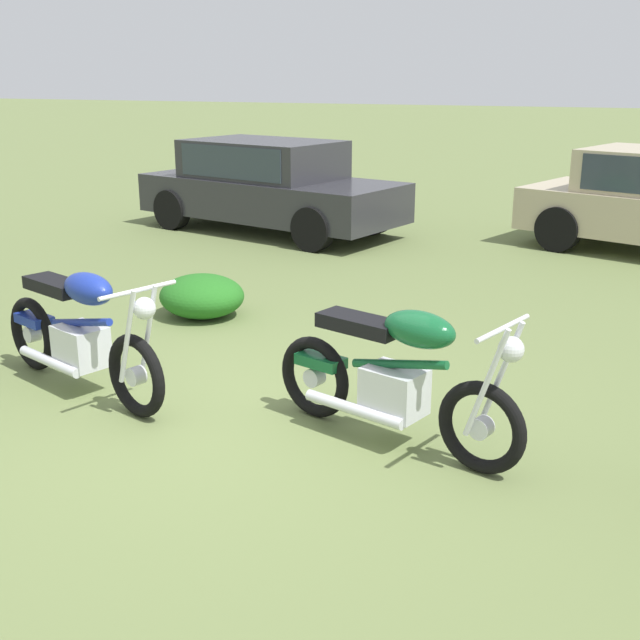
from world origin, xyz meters
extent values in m
plane|color=olive|center=(0.00, 0.00, 0.00)|extent=(120.00, 120.00, 0.00)
torus|color=black|center=(-0.63, -0.17, 0.32)|extent=(0.63, 0.29, 0.63)
torus|color=black|center=(-2.03, 0.31, 0.32)|extent=(0.63, 0.29, 0.63)
cylinder|color=silver|center=(-0.63, -0.17, 0.32)|extent=(0.16, 0.14, 0.14)
cylinder|color=silver|center=(-2.03, 0.31, 0.32)|extent=(0.16, 0.14, 0.14)
cylinder|color=silver|center=(-0.54, -0.11, 0.65)|extent=(0.27, 0.12, 0.74)
cylinder|color=silver|center=(-0.60, -0.28, 0.65)|extent=(0.27, 0.12, 0.74)
cube|color=silver|center=(-1.31, 0.06, 0.38)|extent=(0.48, 0.41, 0.32)
cylinder|color=navy|center=(-1.28, 0.05, 0.58)|extent=(0.78, 0.32, 0.23)
ellipsoid|color=navy|center=(-1.14, 0.00, 0.88)|extent=(0.58, 0.41, 0.24)
cube|color=black|center=(-1.59, 0.16, 0.82)|extent=(0.65, 0.42, 0.10)
cube|color=navy|center=(-1.97, 0.29, 0.46)|extent=(0.40, 0.29, 0.08)
cylinder|color=silver|center=(-0.54, -0.20, 0.98)|extent=(0.24, 0.62, 0.03)
sphere|color=silver|center=(-0.48, -0.22, 0.86)|extent=(0.20, 0.20, 0.16)
cylinder|color=silver|center=(-1.57, -0.02, 0.24)|extent=(0.78, 0.34, 0.08)
torus|color=black|center=(1.88, -0.06, 0.31)|extent=(0.61, 0.26, 0.61)
torus|color=black|center=(0.57, 0.34, 0.31)|extent=(0.61, 0.26, 0.61)
cylinder|color=silver|center=(1.88, -0.06, 0.31)|extent=(0.16, 0.14, 0.14)
cylinder|color=silver|center=(0.57, 0.34, 0.31)|extent=(0.16, 0.14, 0.14)
cylinder|color=silver|center=(1.96, 0.01, 0.64)|extent=(0.27, 0.11, 0.75)
cylinder|color=silver|center=(1.91, -0.16, 0.64)|extent=(0.27, 0.11, 0.75)
cube|color=silver|center=(1.24, 0.13, 0.38)|extent=(0.47, 0.40, 0.32)
cylinder|color=#14592D|center=(1.27, 0.13, 0.58)|extent=(0.73, 0.27, 0.21)
ellipsoid|color=#14592D|center=(1.42, 0.08, 0.85)|extent=(0.57, 0.40, 0.24)
cube|color=black|center=(0.96, 0.22, 0.79)|extent=(0.64, 0.40, 0.10)
cube|color=#14592D|center=(0.63, 0.32, 0.45)|extent=(0.40, 0.28, 0.08)
cylinder|color=silver|center=(1.97, -0.08, 0.98)|extent=(0.21, 0.62, 0.03)
sphere|color=silver|center=(2.03, -0.10, 0.86)|extent=(0.20, 0.20, 0.16)
cylinder|color=silver|center=(0.99, 0.04, 0.24)|extent=(0.79, 0.31, 0.08)
cube|color=#2D2D33|center=(-2.93, 6.69, 0.55)|extent=(4.54, 2.66, 0.60)
cube|color=#2D2D33|center=(-3.07, 6.73, 1.13)|extent=(2.64, 2.04, 0.60)
cube|color=#2D3842|center=(-3.07, 6.73, 1.15)|extent=(2.30, 1.99, 0.48)
cylinder|color=black|center=(-1.35, 7.13, 0.32)|extent=(0.67, 0.36, 0.64)
cylinder|color=black|center=(-1.72, 5.58, 0.32)|extent=(0.67, 0.36, 0.64)
cylinder|color=black|center=(-4.13, 7.80, 0.32)|extent=(0.67, 0.36, 0.64)
cylinder|color=black|center=(-4.50, 6.25, 0.32)|extent=(0.67, 0.36, 0.64)
cylinder|color=black|center=(1.99, 8.50, 0.32)|extent=(0.68, 0.41, 0.64)
cylinder|color=black|center=(1.48, 6.95, 0.32)|extent=(0.68, 0.41, 0.64)
ellipsoid|color=#23691E|center=(-1.51, 2.20, 0.22)|extent=(0.89, 0.82, 0.44)
camera|label=1|loc=(2.73, -4.66, 2.43)|focal=44.84mm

